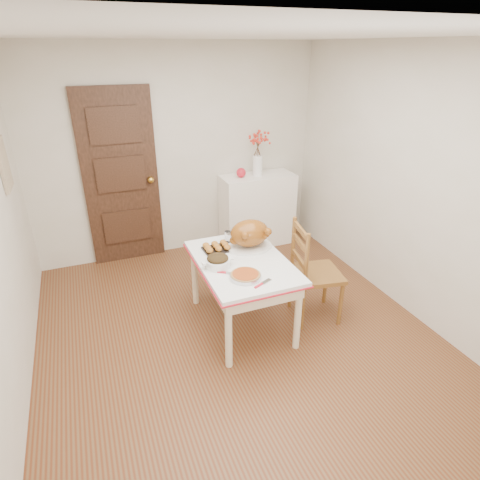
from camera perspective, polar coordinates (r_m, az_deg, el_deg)
name	(u,v)px	position (r m, az deg, el deg)	size (l,w,h in m)	color
floor	(239,337)	(3.86, -0.19, -13.47)	(3.50, 4.00, 0.00)	#5B2711
ceiling	(238,35)	(2.99, -0.27, 26.94)	(3.50, 4.00, 0.00)	white
wall_back	(178,154)	(5.05, -8.73, 11.83)	(3.50, 0.00, 2.50)	beige
wall_front	(431,392)	(1.79, 25.33, -18.83)	(3.50, 0.00, 2.50)	beige
wall_right	(412,186)	(4.15, 23.08, 7.03)	(0.00, 4.00, 2.50)	beige
door_back	(121,179)	(4.97, -16.41, 8.24)	(0.85, 0.06, 2.06)	black
photo_board	(4,164)	(4.14, -30.31, 9.18)	(0.03, 0.35, 0.45)	#C7C08D
sideboard	(257,210)	(5.38, 2.44, 4.25)	(0.94, 0.42, 0.94)	white
kitchen_table	(242,293)	(3.82, 0.28, -7.44)	(0.80, 1.16, 0.69)	white
chair_oak	(317,271)	(3.93, 10.78, -4.38)	(0.44, 0.44, 0.99)	brown
berry_vase	(258,155)	(5.15, 2.52, 11.93)	(0.28, 0.28, 0.54)	white
apple	(241,173)	(5.12, 0.15, 9.46)	(0.12, 0.12, 0.12)	red
turkey_platter	(250,235)	(3.81, 1.36, 0.78)	(0.44, 0.35, 0.28)	#954F1D
pumpkin_pie	(245,275)	(3.36, 0.78, -4.95)	(0.26, 0.26, 0.05)	#983C14
stuffing_dish	(218,261)	(3.52, -3.15, -2.97)	(0.28, 0.22, 0.11)	#3A2A13
rolls_tray	(217,247)	(3.81, -3.32, -0.98)	(0.25, 0.19, 0.07)	#9A5F1E
pie_server	(263,283)	(3.30, 3.21, -6.09)	(0.19, 0.05, 0.01)	silver
carving_knife	(230,273)	(3.43, -1.42, -4.68)	(0.26, 0.06, 0.01)	silver
drinking_glass	(228,237)	(3.96, -1.72, 0.49)	(0.06, 0.06, 0.11)	white
shaker_pair	(252,233)	(4.06, 1.65, 1.06)	(0.10, 0.04, 0.10)	white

